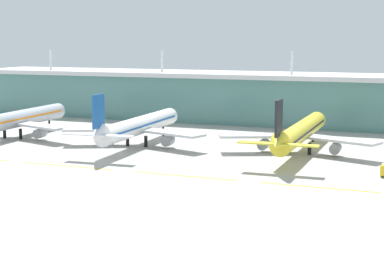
{
  "coord_description": "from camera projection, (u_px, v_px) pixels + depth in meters",
  "views": [
    {
      "loc": [
        58.37,
        -154.82,
        33.98
      ],
      "look_at": [
        -15.09,
        26.9,
        7.0
      ],
      "focal_mm": 60.07,
      "sensor_mm": 36.0,
      "label": 1
    }
  ],
  "objects": [
    {
      "name": "taxiway_stripe_mid_west",
      "position": [
        68.0,
        166.0,
        174.05
      ],
      "size": [
        28.0,
        0.7,
        0.04
      ],
      "primitive_type": "cube",
      "color": "yellow",
      "rests_on": "ground"
    },
    {
      "name": "terminal_building",
      "position": [
        294.0,
        99.0,
        258.61
      ],
      "size": [
        288.0,
        34.0,
        29.45
      ],
      "color": "slate",
      "rests_on": "ground"
    },
    {
      "name": "airliner_far_middle",
      "position": [
        300.0,
        132.0,
        192.69
      ],
      "size": [
        48.78,
        69.06,
        18.9
      ],
      "color": "yellow",
      "rests_on": "ground"
    },
    {
      "name": "ground_plane",
      "position": [
        207.0,
        170.0,
        168.5
      ],
      "size": [
        600.0,
        600.0,
        0.0
      ],
      "primitive_type": "plane",
      "color": "#A8A59E"
    },
    {
      "name": "airliner_nearest",
      "position": [
        14.0,
        120.0,
        222.73
      ],
      "size": [
        48.68,
        67.92,
        18.9
      ],
      "color": "#ADB2BC",
      "rests_on": "ground"
    },
    {
      "name": "airliner_near_middle",
      "position": [
        138.0,
        126.0,
        206.56
      ],
      "size": [
        48.72,
        65.09,
        18.9
      ],
      "color": "white",
      "rests_on": "ground"
    },
    {
      "name": "taxiway_stripe_centre",
      "position": [
        183.0,
        176.0,
        161.43
      ],
      "size": [
        28.0,
        0.7,
        0.04
      ],
      "primitive_type": "cube",
      "color": "yellow",
      "rests_on": "ground"
    },
    {
      "name": "taxiway_stripe_mid_east",
      "position": [
        318.0,
        187.0,
        148.81
      ],
      "size": [
        28.0,
        0.7,
        0.04
      ],
      "primitive_type": "cube",
      "color": "yellow",
      "rests_on": "ground"
    }
  ]
}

